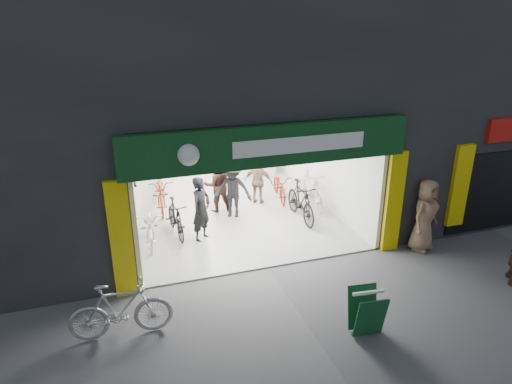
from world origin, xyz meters
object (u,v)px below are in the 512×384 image
parked_bike (121,310)px  pedestrian_near (425,215)px  bike_left_front (150,225)px  bike_right_front (301,201)px  sandwich_board (366,311)px

parked_bike → pedestrian_near: (7.44, 1.13, 0.38)m
parked_bike → pedestrian_near: bearing=-77.5°
bike_left_front → pedestrian_near: size_ratio=0.97×
bike_left_front → pedestrian_near: bearing=-18.0°
parked_bike → pedestrian_near: 7.54m
pedestrian_near → bike_left_front: bearing=133.4°
bike_left_front → bike_right_front: size_ratio=0.95×
parked_bike → pedestrian_near: size_ratio=1.00×
bike_left_front → sandwich_board: bike_left_front is taller
pedestrian_near → parked_bike: bearing=163.2°
bike_right_front → pedestrian_near: pedestrian_near is taller
bike_right_front → pedestrian_near: bearing=-48.1°
bike_right_front → sandwich_board: bike_right_front is taller
bike_left_front → pedestrian_near: pedestrian_near is taller
bike_right_front → sandwich_board: (-0.87, -5.08, -0.09)m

